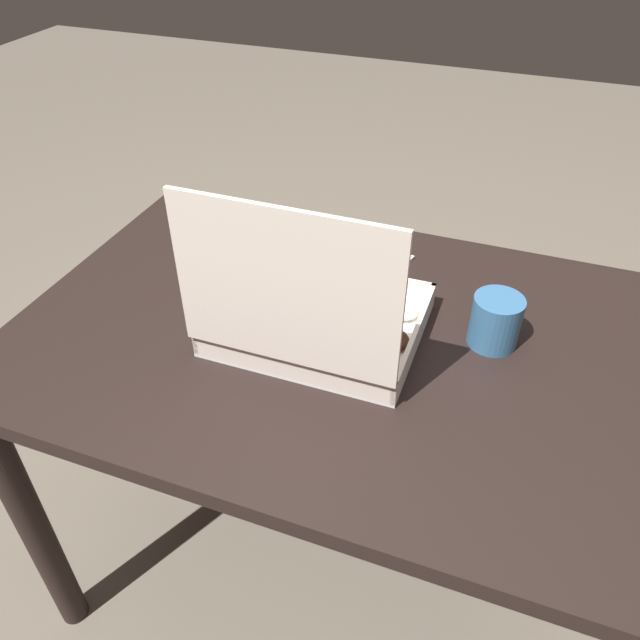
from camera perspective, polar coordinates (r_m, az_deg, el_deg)
The scene contains 5 objects.
ground_plane at distance 1.60m, azimuth 1.16°, elevation -20.95°, with size 8.00×8.00×0.00m, color #6B6054.
dining_table at distance 1.13m, azimuth 1.54°, elevation -5.22°, with size 1.09×0.74×0.71m.
donut_box at distance 1.00m, azimuth -0.80°, elevation 0.50°, with size 0.33×0.28×0.30m.
coffee_mug at distance 1.05m, azimuth 15.76°, elevation -0.03°, with size 0.08×0.08×0.09m.
paper_napkin at distance 1.25m, azimuth 5.53°, elevation 5.79°, with size 0.14×0.10×0.01m.
Camera 1 is at (-0.26, 0.78, 1.38)m, focal length 35.00 mm.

